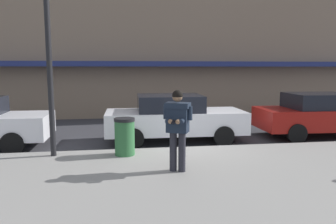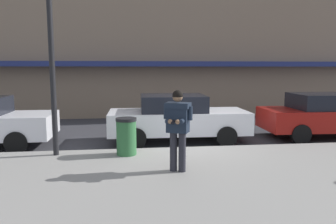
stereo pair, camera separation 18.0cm
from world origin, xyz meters
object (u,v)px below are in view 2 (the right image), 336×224
trash_bin (126,136)px  parked_sedan_mid (177,118)px  street_lamp_post (51,39)px  man_texting_on_phone (178,122)px  parked_sedan_far (327,115)px

trash_bin → parked_sedan_mid: bearing=50.6°
street_lamp_post → trash_bin: (1.85, -0.19, -2.51)m
parked_sedan_mid → man_texting_on_phone: 3.62m
parked_sedan_far → trash_bin: bearing=-164.1°
parked_sedan_mid → street_lamp_post: size_ratio=0.93×
street_lamp_post → trash_bin: street_lamp_post is taller
parked_sedan_mid → man_texting_on_phone: size_ratio=2.52×
parked_sedan_far → parked_sedan_mid: bearing=179.6°
parked_sedan_far → trash_bin: parked_sedan_far is taller
parked_sedan_mid → street_lamp_post: bearing=-152.6°
man_texting_on_phone → parked_sedan_mid: bearing=81.8°
parked_sedan_far → man_texting_on_phone: man_texting_on_phone is taller
parked_sedan_mid → parked_sedan_far: 5.25m
parked_sedan_mid → trash_bin: bearing=-129.4°
parked_sedan_far → street_lamp_post: street_lamp_post is taller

